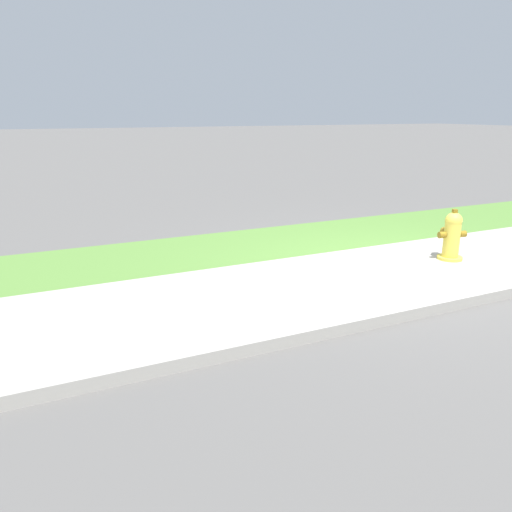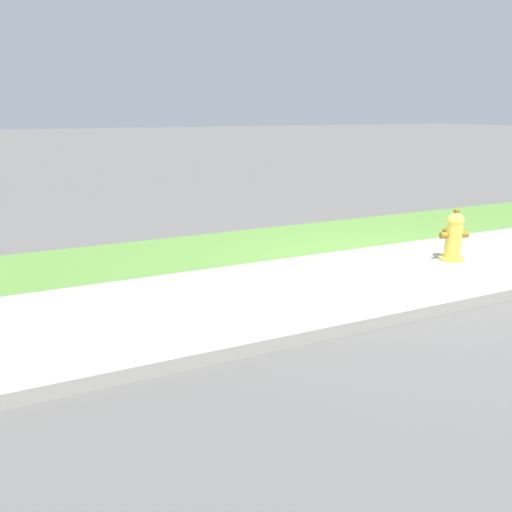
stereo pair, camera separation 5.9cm
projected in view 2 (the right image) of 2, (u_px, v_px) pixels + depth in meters
ground_plane at (402, 272)px, 6.37m from camera, size 120.00×120.00×0.00m
sidewalk_pavement at (402, 271)px, 6.37m from camera, size 18.00×2.24×0.01m
grass_verge at (318, 236)px, 8.15m from camera, size 18.00×1.84×0.01m
street_curb at (478, 298)px, 5.31m from camera, size 18.00×0.16×0.12m
fire_hydrant_by_grass_verge at (454, 237)px, 6.76m from camera, size 0.41×0.38×0.71m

